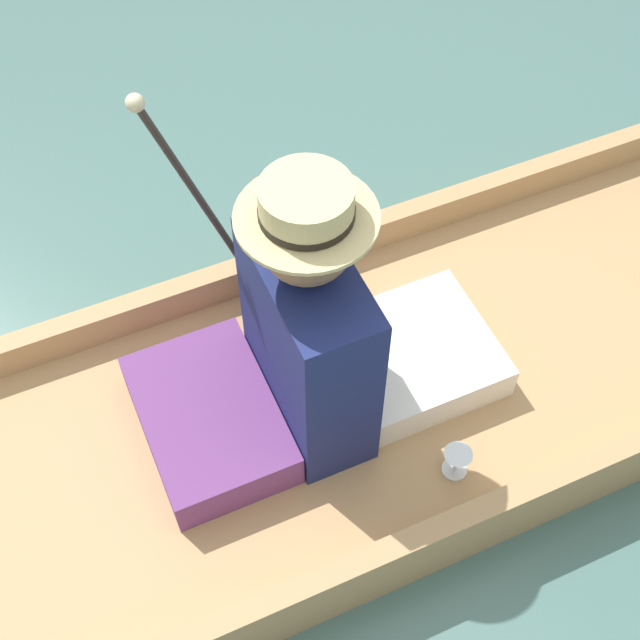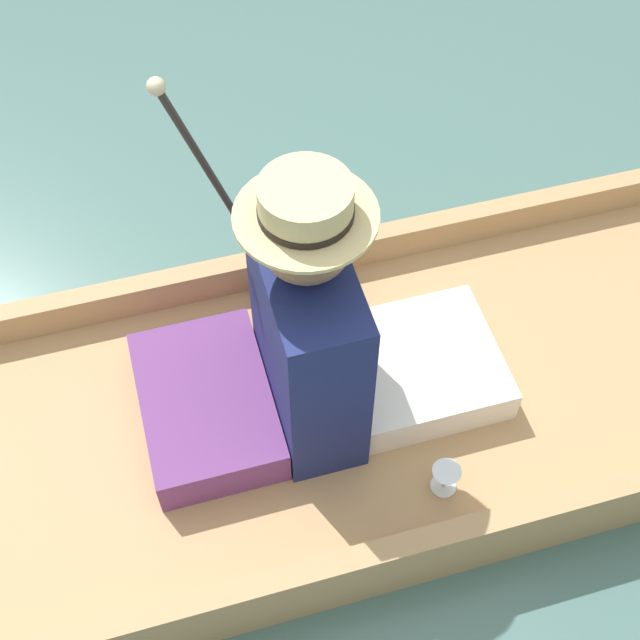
# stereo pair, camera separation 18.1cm
# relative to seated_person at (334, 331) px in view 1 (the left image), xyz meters

# --- Properties ---
(ground_plane) EXTENTS (16.00, 16.00, 0.00)m
(ground_plane) POSITION_rel_seated_person_xyz_m (0.02, -0.06, -0.43)
(ground_plane) COLOR #476B66
(punt_boat) EXTENTS (1.02, 2.94, 0.23)m
(punt_boat) POSITION_rel_seated_person_xyz_m (0.02, -0.06, -0.36)
(punt_boat) COLOR tan
(punt_boat) RESTS_ON ground_plane
(seat_cushion) EXTENTS (0.49, 0.34, 0.12)m
(seat_cushion) POSITION_rel_seated_person_xyz_m (-0.03, -0.34, -0.25)
(seat_cushion) COLOR #6B3875
(seat_cushion) RESTS_ON punt_boat
(seated_person) EXTENTS (0.44, 0.69, 0.85)m
(seated_person) POSITION_rel_seated_person_xyz_m (0.00, 0.00, 0.00)
(seated_person) COLOR white
(seated_person) RESTS_ON punt_boat
(teddy_bear) EXTENTS (0.26, 0.15, 0.38)m
(teddy_bear) POSITION_rel_seated_person_xyz_m (-0.35, 0.02, -0.14)
(teddy_bear) COLOR #846042
(teddy_bear) RESTS_ON punt_boat
(wine_glass) EXTENTS (0.08, 0.08, 0.09)m
(wine_glass) POSITION_rel_seated_person_xyz_m (0.33, 0.20, -0.25)
(wine_glass) COLOR silver
(wine_glass) RESTS_ON punt_boat
(walking_cane) EXTENTS (0.04, 0.30, 0.87)m
(walking_cane) POSITION_rel_seated_person_xyz_m (-0.39, -0.20, 0.19)
(walking_cane) COLOR #2D2823
(walking_cane) RESTS_ON punt_boat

